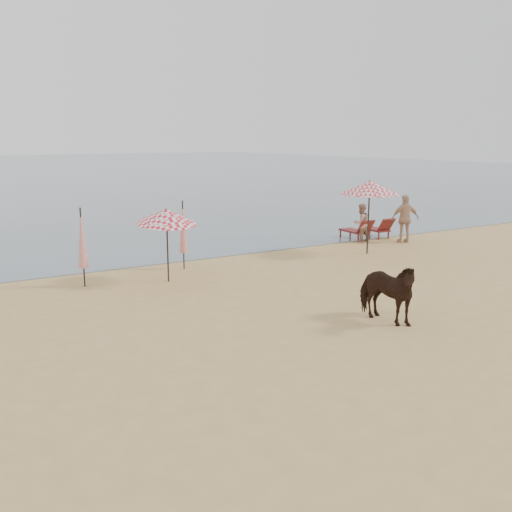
{
  "coord_description": "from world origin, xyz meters",
  "views": [
    {
      "loc": [
        -7.72,
        -7.83,
        4.2
      ],
      "look_at": [
        0.0,
        5.0,
        1.1
      ],
      "focal_mm": 40.0,
      "sensor_mm": 36.0,
      "label": 1
    }
  ],
  "objects_px": {
    "umbrella_open_left_b": "(167,216)",
    "umbrella_closed_left": "(82,238)",
    "lounger_cluster_right": "(368,229)",
    "cow": "(385,292)",
    "umbrella_open_right": "(370,188)",
    "beachgoer_right_a": "(361,223)",
    "umbrella_closed_right": "(183,227)",
    "beachgoer_right_b": "(405,219)"
  },
  "relations": [
    {
      "from": "umbrella_open_left_b",
      "to": "umbrella_closed_left",
      "type": "xyz_separation_m",
      "value": [
        -2.29,
        0.72,
        -0.56
      ]
    },
    {
      "from": "lounger_cluster_right",
      "to": "cow",
      "type": "distance_m",
      "value": 11.37
    },
    {
      "from": "umbrella_open_left_b",
      "to": "umbrella_open_right",
      "type": "xyz_separation_m",
      "value": [
        7.95,
        0.14,
        0.47
      ]
    },
    {
      "from": "umbrella_closed_left",
      "to": "beachgoer_right_a",
      "type": "bearing_deg",
      "value": 7.09
    },
    {
      "from": "beachgoer_right_a",
      "to": "lounger_cluster_right",
      "type": "bearing_deg",
      "value": -156.59
    },
    {
      "from": "umbrella_open_right",
      "to": "cow",
      "type": "relative_size",
      "value": 1.56
    },
    {
      "from": "cow",
      "to": "beachgoer_right_a",
      "type": "bearing_deg",
      "value": 42.82
    },
    {
      "from": "umbrella_closed_right",
      "to": "beachgoer_right_b",
      "type": "relative_size",
      "value": 1.15
    },
    {
      "from": "umbrella_closed_left",
      "to": "beachgoer_right_a",
      "type": "relative_size",
      "value": 1.45
    },
    {
      "from": "umbrella_open_left_b",
      "to": "beachgoer_right_b",
      "type": "bearing_deg",
      "value": 10.69
    },
    {
      "from": "umbrella_open_right",
      "to": "beachgoer_right_a",
      "type": "distance_m",
      "value": 2.99
    },
    {
      "from": "lounger_cluster_right",
      "to": "cow",
      "type": "bearing_deg",
      "value": -126.91
    },
    {
      "from": "umbrella_closed_left",
      "to": "cow",
      "type": "bearing_deg",
      "value": -53.43
    },
    {
      "from": "cow",
      "to": "beachgoer_right_a",
      "type": "height_order",
      "value": "beachgoer_right_a"
    },
    {
      "from": "lounger_cluster_right",
      "to": "umbrella_closed_left",
      "type": "height_order",
      "value": "umbrella_closed_left"
    },
    {
      "from": "cow",
      "to": "umbrella_closed_right",
      "type": "bearing_deg",
      "value": 94.03
    },
    {
      "from": "umbrella_closed_right",
      "to": "lounger_cluster_right",
      "type": "bearing_deg",
      "value": 7.63
    },
    {
      "from": "lounger_cluster_right",
      "to": "umbrella_open_right",
      "type": "bearing_deg",
      "value": -129.15
    },
    {
      "from": "beachgoer_right_a",
      "to": "beachgoer_right_b",
      "type": "xyz_separation_m",
      "value": [
        1.43,
        -1.05,
        0.19
      ]
    },
    {
      "from": "umbrella_closed_left",
      "to": "cow",
      "type": "xyz_separation_m",
      "value": [
        5.11,
        -6.89,
        -0.68
      ]
    },
    {
      "from": "umbrella_open_right",
      "to": "umbrella_closed_right",
      "type": "relative_size",
      "value": 1.21
    },
    {
      "from": "umbrella_closed_left",
      "to": "beachgoer_right_b",
      "type": "height_order",
      "value": "umbrella_closed_left"
    },
    {
      "from": "umbrella_closed_right",
      "to": "cow",
      "type": "height_order",
      "value": "umbrella_closed_right"
    },
    {
      "from": "umbrella_closed_left",
      "to": "beachgoer_right_b",
      "type": "xyz_separation_m",
      "value": [
        13.12,
        0.4,
        -0.43
      ]
    },
    {
      "from": "umbrella_open_left_b",
      "to": "umbrella_closed_left",
      "type": "height_order",
      "value": "umbrella_closed_left"
    },
    {
      "from": "lounger_cluster_right",
      "to": "beachgoer_right_b",
      "type": "distance_m",
      "value": 1.68
    },
    {
      "from": "lounger_cluster_right",
      "to": "umbrella_closed_left",
      "type": "bearing_deg",
      "value": -168.62
    },
    {
      "from": "umbrella_closed_left",
      "to": "beachgoer_right_a",
      "type": "xyz_separation_m",
      "value": [
        11.69,
        1.45,
        -0.62
      ]
    },
    {
      "from": "cow",
      "to": "lounger_cluster_right",
      "type": "bearing_deg",
      "value": 41.1
    },
    {
      "from": "umbrella_closed_left",
      "to": "umbrella_closed_right",
      "type": "distance_m",
      "value": 3.44
    },
    {
      "from": "umbrella_open_left_b",
      "to": "beachgoer_right_a",
      "type": "xyz_separation_m",
      "value": [
        9.4,
        2.17,
        -1.17
      ]
    },
    {
      "from": "umbrella_open_right",
      "to": "cow",
      "type": "xyz_separation_m",
      "value": [
        -5.13,
        -6.32,
        -1.71
      ]
    },
    {
      "from": "umbrella_open_left_b",
      "to": "cow",
      "type": "relative_size",
      "value": 1.31
    },
    {
      "from": "beachgoer_right_b",
      "to": "lounger_cluster_right",
      "type": "bearing_deg",
      "value": -38.6
    },
    {
      "from": "umbrella_open_left_b",
      "to": "beachgoer_right_b",
      "type": "relative_size",
      "value": 1.16
    },
    {
      "from": "beachgoer_right_a",
      "to": "umbrella_open_right",
      "type": "bearing_deg",
      "value": 51.23
    },
    {
      "from": "cow",
      "to": "umbrella_open_left_b",
      "type": "bearing_deg",
      "value": 105.61
    },
    {
      "from": "umbrella_closed_left",
      "to": "umbrella_closed_right",
      "type": "height_order",
      "value": "umbrella_closed_left"
    },
    {
      "from": "umbrella_open_left_b",
      "to": "cow",
      "type": "distance_m",
      "value": 6.9
    },
    {
      "from": "lounger_cluster_right",
      "to": "cow",
      "type": "relative_size",
      "value": 1.04
    },
    {
      "from": "lounger_cluster_right",
      "to": "cow",
      "type": "height_order",
      "value": "cow"
    },
    {
      "from": "umbrella_open_left_b",
      "to": "umbrella_open_right",
      "type": "bearing_deg",
      "value": 5.8
    }
  ]
}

